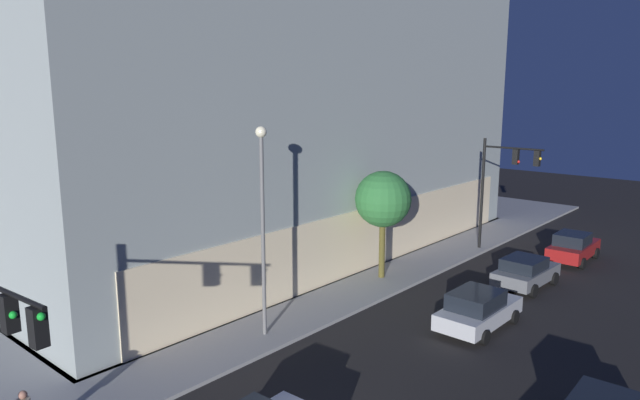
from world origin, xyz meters
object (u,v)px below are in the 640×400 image
(street_lamp_sidewalk, at_px, (262,208))
(traffic_light_far_corner, at_px, (503,174))
(car_red, at_px, (573,247))
(car_grey, at_px, (525,272))
(traffic_light_near_corner, at_px, (0,338))
(sidewalk_tree, at_px, (383,200))
(car_silver, at_px, (478,309))
(modern_building, at_px, (232,100))

(street_lamp_sidewalk, bearing_deg, traffic_light_far_corner, -6.32)
(street_lamp_sidewalk, distance_m, car_red, 20.78)
(traffic_light_far_corner, height_order, car_grey, traffic_light_far_corner)
(traffic_light_near_corner, distance_m, sidewalk_tree, 19.88)
(sidewalk_tree, relative_size, car_silver, 1.26)
(car_silver, bearing_deg, street_lamp_sidewalk, 137.17)
(sidewalk_tree, xyz_separation_m, car_grey, (3.91, -6.22, -3.54))
(traffic_light_far_corner, distance_m, street_lamp_sidewalk, 18.12)
(modern_building, distance_m, traffic_light_near_corner, 26.31)
(modern_building, height_order, car_silver, modern_building)
(modern_building, bearing_deg, car_silver, -99.65)
(traffic_light_near_corner, xyz_separation_m, traffic_light_far_corner, (28.57, 0.24, 0.71))
(sidewalk_tree, relative_size, car_grey, 1.37)
(traffic_light_far_corner, relative_size, street_lamp_sidewalk, 0.82)
(traffic_light_far_corner, bearing_deg, traffic_light_near_corner, -179.51)
(street_lamp_sidewalk, bearing_deg, car_red, -17.08)
(car_silver, bearing_deg, traffic_light_far_corner, 19.96)
(car_silver, distance_m, car_grey, 6.43)
(car_grey, bearing_deg, car_silver, -175.47)
(modern_building, relative_size, car_grey, 8.16)
(traffic_light_far_corner, xyz_separation_m, car_red, (1.37, -3.96, -4.10))
(traffic_light_near_corner, bearing_deg, traffic_light_far_corner, 0.49)
(street_lamp_sidewalk, xyz_separation_m, car_silver, (6.61, -6.13, -4.59))
(car_grey, xyz_separation_m, car_red, (6.35, -0.33, 0.03))
(sidewalk_tree, bearing_deg, car_red, -32.55)
(street_lamp_sidewalk, height_order, car_grey, street_lamp_sidewalk)
(modern_building, height_order, traffic_light_far_corner, modern_building)
(sidewalk_tree, bearing_deg, traffic_light_near_corner, -171.80)
(modern_building, bearing_deg, car_grey, -80.84)
(modern_building, distance_m, street_lamp_sidewalk, 17.18)
(car_red, bearing_deg, modern_building, 115.93)
(modern_building, xyz_separation_m, sidewalk_tree, (-0.83, -12.85, -4.99))
(car_silver, height_order, car_grey, car_silver)
(traffic_light_far_corner, distance_m, car_red, 5.86)
(traffic_light_near_corner, bearing_deg, street_lamp_sidewalk, 11.95)
(car_silver, height_order, car_red, car_red)
(car_silver, bearing_deg, traffic_light_near_corner, 167.22)
(modern_building, xyz_separation_m, street_lamp_sidewalk, (-9.94, -13.45, -3.93))
(traffic_light_near_corner, distance_m, traffic_light_far_corner, 28.58)
(street_lamp_sidewalk, distance_m, car_grey, 14.91)
(sidewalk_tree, distance_m, car_silver, 8.00)
(traffic_light_near_corner, bearing_deg, modern_building, 37.41)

